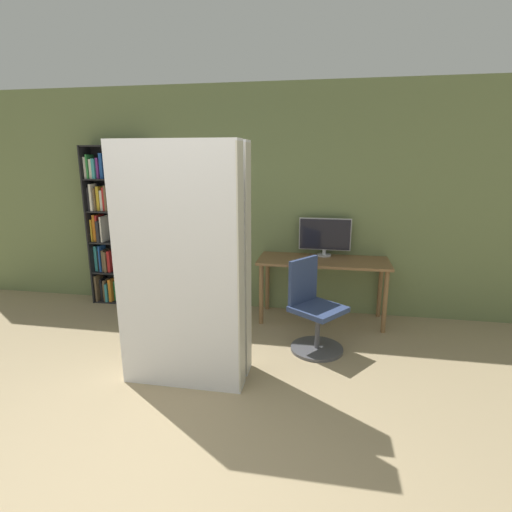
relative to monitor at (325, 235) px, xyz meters
The scene contains 7 objects.
wall_back 1.11m from the monitor, behind, with size 8.00×0.06×2.70m.
desk 0.39m from the monitor, 91.37° to the right, with size 1.47×0.58×0.73m.
monitor is the anchor object (origin of this frame).
office_chair 1.12m from the monitor, 94.35° to the right, with size 0.61×0.61×0.91m.
bookshelf 2.68m from the monitor, behind, with size 0.79×0.27×2.01m.
mattress_near 2.09m from the monitor, 122.27° to the right, with size 1.02×0.23×2.00m.
mattress_far 1.86m from the monitor, 126.92° to the right, with size 1.02×0.21×2.00m.
Camera 1 is at (1.07, -1.41, 1.87)m, focal length 28.00 mm.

